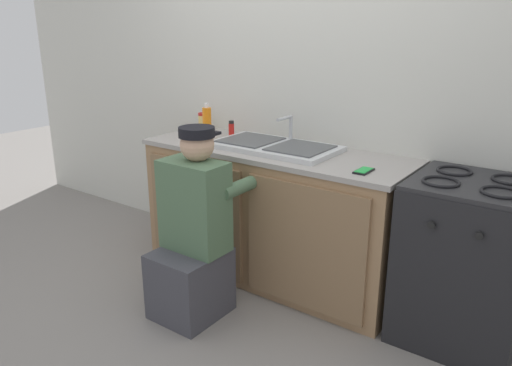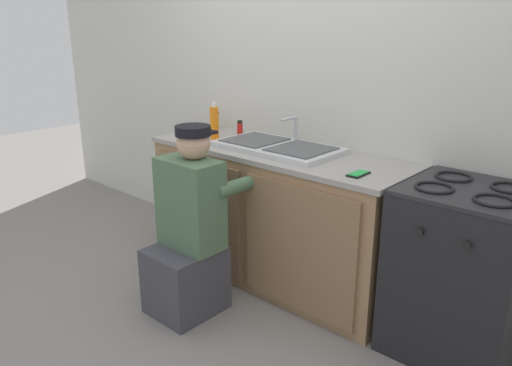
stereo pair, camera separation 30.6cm
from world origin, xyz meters
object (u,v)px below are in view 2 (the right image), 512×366
(stove_range, at_px, (461,272))
(cell_phone, at_px, (358,174))
(soap_bottle_orange, at_px, (214,122))
(spice_bottle_red, at_px, (240,128))
(condiment_jar, at_px, (214,120))
(sink_double_basin, at_px, (277,146))
(plumber_person, at_px, (189,237))

(stove_range, height_order, cell_phone, stove_range)
(soap_bottle_orange, bearing_deg, spice_bottle_red, 77.19)
(spice_bottle_red, bearing_deg, stove_range, -5.23)
(stove_range, xyz_separation_m, soap_bottle_orange, (-1.73, -0.05, 0.55))
(stove_range, relative_size, condiment_jar, 7.03)
(sink_double_basin, height_order, spice_bottle_red, sink_double_basin)
(plumber_person, relative_size, soap_bottle_orange, 4.42)
(sink_double_basin, bearing_deg, soap_bottle_orange, -174.22)
(condiment_jar, distance_m, spice_bottle_red, 0.29)
(stove_range, height_order, plumber_person, plumber_person)
(cell_phone, relative_size, spice_bottle_red, 1.33)
(spice_bottle_red, bearing_deg, cell_phone, -14.70)
(condiment_jar, xyz_separation_m, cell_phone, (1.44, -0.33, -0.06))
(stove_range, distance_m, soap_bottle_orange, 1.82)
(sink_double_basin, height_order, condiment_jar, sink_double_basin)
(sink_double_basin, bearing_deg, stove_range, -0.10)
(spice_bottle_red, bearing_deg, sink_double_basin, -17.84)
(plumber_person, distance_m, soap_bottle_orange, 0.90)
(stove_range, bearing_deg, condiment_jar, 174.73)
(cell_phone, bearing_deg, sink_double_basin, 167.55)
(stove_range, xyz_separation_m, plumber_person, (-1.33, -0.65, 0.01))
(stove_range, distance_m, condiment_jar, 2.05)
(stove_range, height_order, condiment_jar, condiment_jar)
(sink_double_basin, bearing_deg, condiment_jar, 166.74)
(sink_double_basin, height_order, soap_bottle_orange, soap_bottle_orange)
(sink_double_basin, distance_m, soap_bottle_orange, 0.53)
(sink_double_basin, relative_size, stove_range, 0.89)
(sink_double_basin, relative_size, condiment_jar, 6.25)
(stove_range, height_order, spice_bottle_red, spice_bottle_red)
(condiment_jar, bearing_deg, spice_bottle_red, -5.47)
(sink_double_basin, distance_m, cell_phone, 0.69)
(plumber_person, height_order, cell_phone, plumber_person)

